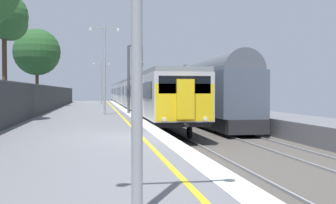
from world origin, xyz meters
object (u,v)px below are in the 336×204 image
(commuter_train_at_platform, at_px, (131,94))
(platform_lamp_far, at_px, (101,79))
(platform_lamp_mid, at_px, (105,63))
(background_tree_right, at_px, (36,53))
(freight_train_adjacent_track, at_px, (192,90))
(signal_gantry, at_px, (133,71))
(background_tree_left, at_px, (6,19))

(commuter_train_at_platform, relative_size, platform_lamp_far, 12.50)
(platform_lamp_mid, height_order, background_tree_right, background_tree_right)
(freight_train_adjacent_track, bearing_deg, commuter_train_at_platform, 105.27)
(freight_train_adjacent_track, relative_size, platform_lamp_mid, 4.75)
(freight_train_adjacent_track, height_order, platform_lamp_far, platform_lamp_far)
(signal_gantry, height_order, platform_lamp_mid, platform_lamp_mid)
(platform_lamp_far, relative_size, background_tree_left, 0.64)
(platform_lamp_far, distance_m, background_tree_left, 23.58)
(signal_gantry, height_order, background_tree_left, background_tree_left)
(signal_gantry, distance_m, platform_lamp_far, 21.44)
(background_tree_left, bearing_deg, commuter_train_at_platform, 65.69)
(background_tree_right, bearing_deg, background_tree_left, -88.43)
(signal_gantry, relative_size, background_tree_right, 0.60)
(platform_lamp_mid, distance_m, background_tree_right, 18.59)
(commuter_train_at_platform, relative_size, freight_train_adjacent_track, 2.28)
(signal_gantry, height_order, platform_lamp_far, platform_lamp_far)
(platform_lamp_far, bearing_deg, commuter_train_at_platform, -20.45)
(commuter_train_at_platform, bearing_deg, background_tree_left, -114.31)
(platform_lamp_far, bearing_deg, background_tree_right, -140.02)
(signal_gantry, relative_size, platform_lamp_far, 0.95)
(commuter_train_at_platform, distance_m, platform_lamp_far, 4.03)
(platform_lamp_mid, distance_m, platform_lamp_far, 22.82)
(commuter_train_at_platform, distance_m, background_tree_left, 23.83)
(commuter_train_at_platform, bearing_deg, freight_train_adjacent_track, -74.73)
(commuter_train_at_platform, bearing_deg, platform_lamp_mid, -99.02)
(background_tree_left, bearing_deg, background_tree_right, 91.57)
(commuter_train_at_platform, height_order, platform_lamp_mid, platform_lamp_mid)
(commuter_train_at_platform, height_order, freight_train_adjacent_track, freight_train_adjacent_track)
(platform_lamp_mid, height_order, background_tree_left, background_tree_left)
(signal_gantry, bearing_deg, platform_lamp_mid, -143.18)
(platform_lamp_mid, xyz_separation_m, platform_lamp_far, (-0.00, 22.81, -0.41))
(platform_lamp_mid, relative_size, platform_lamp_far, 1.16)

